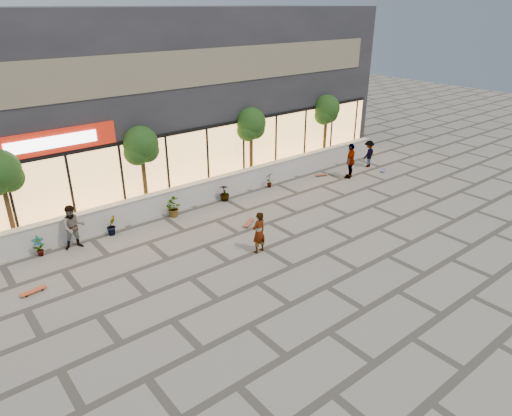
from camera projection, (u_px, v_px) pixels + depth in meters
ground at (325, 252)px, 17.31m from camera, size 80.00×80.00×0.00m
planter_wall at (220, 187)px, 22.08m from camera, size 22.00×0.42×1.04m
retail_building at (159, 93)px, 24.46m from camera, size 24.00×9.17×8.50m
shrub_a at (39, 246)px, 16.89m from camera, size 0.43×0.29×0.81m
shrub_b at (111, 225)px, 18.49m from camera, size 0.57×0.57×0.81m
shrub_c at (172, 208)px, 20.08m from camera, size 0.68×0.77×0.81m
shrub_d at (224, 193)px, 21.68m from camera, size 0.64×0.64×0.81m
shrub_e at (269, 180)px, 23.27m from camera, size 0.46×0.35×0.81m
tree_west at (0, 175)px, 16.44m from camera, size 1.60×1.50×3.92m
tree_midwest at (141, 147)px, 19.57m from camera, size 1.60×1.50×3.92m
tree_mideast at (251, 126)px, 22.99m from camera, size 1.60×1.50×3.92m
tree_east at (326, 111)px, 26.13m from camera, size 1.60×1.50×3.92m
skater_center at (259, 232)px, 17.01m from camera, size 0.63×0.44×1.64m
skater_left at (74, 227)px, 17.28m from camera, size 0.98×0.83×1.77m
skater_right_near at (350, 161)px, 24.35m from camera, size 1.21×0.91×1.91m
skater_right_far at (369, 154)px, 26.09m from camera, size 1.09×0.76×1.54m
skateboard_center at (249, 223)px, 19.45m from camera, size 0.85×0.62×0.10m
skateboard_left at (33, 291)px, 14.83m from camera, size 0.84×0.31×0.10m
skateboard_right_near at (322, 175)px, 24.92m from camera, size 0.76×0.45×0.09m
skateboard_right_far at (383, 170)px, 25.67m from camera, size 0.69×0.47×0.08m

